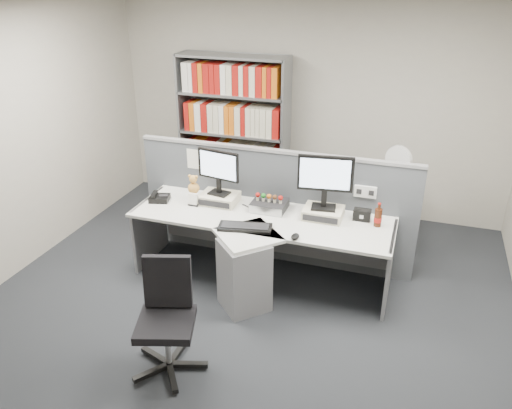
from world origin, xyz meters
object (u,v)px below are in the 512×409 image
(desk, at_px, (254,250))
(desktop_pc, at_px, (269,205))
(monitor_right, at_px, (325,178))
(cola_bottle, at_px, (378,218))
(mouse, at_px, (295,237))
(desk_fan, at_px, (398,162))
(keyboard, at_px, (245,227))
(filing_cabinet, at_px, (391,216))
(speaker, at_px, (362,215))
(office_chair, at_px, (167,314))
(desk_calendar, at_px, (194,200))
(desk_phone, at_px, (159,198))
(monitor_left, at_px, (218,168))
(shelving_unit, at_px, (234,136))

(desk, distance_m, desktop_pc, 0.50)
(monitor_right, height_order, cola_bottle, monitor_right)
(mouse, bearing_deg, desk_fan, 63.30)
(desk, bearing_deg, keyboard, -128.50)
(filing_cabinet, bearing_deg, mouse, -116.70)
(speaker, bearing_deg, office_chair, -127.31)
(desktop_pc, distance_m, speaker, 0.93)
(keyboard, bearing_deg, desk_calendar, 154.61)
(speaker, height_order, office_chair, office_chair)
(desk_phone, xyz_separation_m, cola_bottle, (2.25, 0.14, 0.06))
(monitor_left, xyz_separation_m, desk_phone, (-0.62, -0.15, -0.35))
(mouse, bearing_deg, desk_calendar, 162.79)
(monitor_left, height_order, desktop_pc, monitor_left)
(desk_phone, relative_size, filing_cabinet, 0.34)
(speaker, bearing_deg, cola_bottle, -27.05)
(desktop_pc, xyz_separation_m, mouse, (0.40, -0.52, -0.02))
(shelving_unit, bearing_deg, speaker, -37.02)
(monitor_right, bearing_deg, desk_phone, -174.92)
(monitor_right, distance_m, shelving_unit, 2.09)
(shelving_unit, relative_size, filing_cabinet, 2.86)
(speaker, distance_m, shelving_unit, 2.33)
(desk, height_order, cola_bottle, cola_bottle)
(filing_cabinet, bearing_deg, desk, -130.61)
(desk_phone, relative_size, desk_calendar, 1.82)
(desktop_pc, relative_size, filing_cabinet, 0.49)
(keyboard, distance_m, desk_fan, 1.97)
(desktop_pc, bearing_deg, monitor_right, -1.35)
(speaker, xyz_separation_m, filing_cabinet, (0.24, 0.95, -0.43))
(keyboard, relative_size, desk_calendar, 4.07)
(monitor_left, bearing_deg, desk_phone, -166.21)
(monitor_left, bearing_deg, desk_calendar, -148.22)
(desk_phone, bearing_deg, desk, -11.47)
(cola_bottle, bearing_deg, speaker, 152.95)
(filing_cabinet, bearing_deg, desk_fan, -90.00)
(desk, xyz_separation_m, keyboard, (-0.06, -0.08, 0.28))
(desk_fan, bearing_deg, monitor_left, -149.34)
(office_chair, bearing_deg, shelving_unit, 100.82)
(keyboard, distance_m, shelving_unit, 2.12)
(keyboard, bearing_deg, speaker, 27.35)
(monitor_right, bearing_deg, keyboard, -144.49)
(keyboard, bearing_deg, monitor_left, 134.17)
(keyboard, bearing_deg, mouse, -4.86)
(desktop_pc, bearing_deg, cola_bottle, -1.53)
(desk_phone, xyz_separation_m, shelving_unit, (0.24, 1.62, 0.22))
(desktop_pc, bearing_deg, speaker, 3.16)
(desk_fan, bearing_deg, speaker, -104.32)
(monitor_left, distance_m, office_chair, 1.73)
(monitor_left, bearing_deg, speaker, 2.51)
(desk_phone, xyz_separation_m, filing_cabinet, (2.34, 1.17, -0.40))
(mouse, bearing_deg, monitor_left, 151.92)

